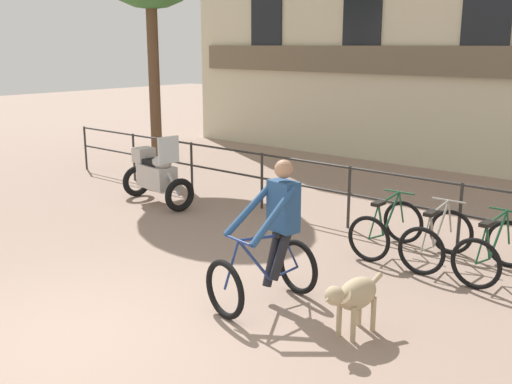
{
  "coord_description": "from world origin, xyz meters",
  "views": [
    {
      "loc": [
        5.04,
        -3.07,
        2.97
      ],
      "look_at": [
        -0.02,
        2.86,
        1.05
      ],
      "focal_mm": 42.0,
      "sensor_mm": 36.0,
      "label": 1
    }
  ],
  "objects_px": {
    "parked_bicycle_near_lamp": "(387,228)",
    "parked_bicycle_mid_left": "(437,239)",
    "cyclist_with_bike": "(272,241)",
    "dog": "(354,295)",
    "parked_bicycle_mid_right": "(493,251)",
    "parked_motorcycle": "(156,175)"
  },
  "relations": [
    {
      "from": "dog",
      "to": "parked_bicycle_mid_left",
      "type": "bearing_deg",
      "value": 101.08
    },
    {
      "from": "parked_bicycle_near_lamp",
      "to": "parked_bicycle_mid_left",
      "type": "relative_size",
      "value": 0.99
    },
    {
      "from": "parked_bicycle_near_lamp",
      "to": "parked_bicycle_mid_right",
      "type": "height_order",
      "value": "same"
    },
    {
      "from": "cyclist_with_bike",
      "to": "parked_bicycle_near_lamp",
      "type": "distance_m",
      "value": 2.51
    },
    {
      "from": "parked_bicycle_mid_left",
      "to": "parked_bicycle_mid_right",
      "type": "xyz_separation_m",
      "value": [
        0.77,
        0.0,
        0.0
      ]
    },
    {
      "from": "parked_bicycle_mid_left",
      "to": "cyclist_with_bike",
      "type": "bearing_deg",
      "value": 67.24
    },
    {
      "from": "dog",
      "to": "parked_bicycle_mid_left",
      "type": "xyz_separation_m",
      "value": [
        -0.24,
        2.57,
        -0.09
      ]
    },
    {
      "from": "parked_bicycle_mid_left",
      "to": "parked_motorcycle",
      "type": "bearing_deg",
      "value": 1.82
    },
    {
      "from": "cyclist_with_bike",
      "to": "parked_bicycle_near_lamp",
      "type": "xyz_separation_m",
      "value": [
        0.16,
        2.47,
        -0.41
      ]
    },
    {
      "from": "parked_bicycle_mid_right",
      "to": "parked_bicycle_mid_left",
      "type": "bearing_deg",
      "value": 3.28
    },
    {
      "from": "parked_motorcycle",
      "to": "parked_bicycle_near_lamp",
      "type": "distance_m",
      "value": 4.72
    },
    {
      "from": "parked_bicycle_mid_left",
      "to": "parked_bicycle_mid_right",
      "type": "bearing_deg",
      "value": 177.94
    },
    {
      "from": "parked_bicycle_near_lamp",
      "to": "parked_bicycle_mid_right",
      "type": "relative_size",
      "value": 0.98
    },
    {
      "from": "parked_bicycle_near_lamp",
      "to": "parked_bicycle_mid_left",
      "type": "distance_m",
      "value": 0.77
    },
    {
      "from": "dog",
      "to": "parked_bicycle_mid_right",
      "type": "distance_m",
      "value": 2.63
    },
    {
      "from": "dog",
      "to": "parked_motorcycle",
      "type": "height_order",
      "value": "parked_motorcycle"
    },
    {
      "from": "parked_motorcycle",
      "to": "parked_bicycle_mid_right",
      "type": "distance_m",
      "value": 6.26
    },
    {
      "from": "parked_motorcycle",
      "to": "parked_bicycle_mid_left",
      "type": "distance_m",
      "value": 5.49
    },
    {
      "from": "parked_bicycle_mid_left",
      "to": "parked_bicycle_mid_right",
      "type": "distance_m",
      "value": 0.77
    },
    {
      "from": "parked_motorcycle",
      "to": "parked_bicycle_near_lamp",
      "type": "relative_size",
      "value": 1.54
    },
    {
      "from": "dog",
      "to": "cyclist_with_bike",
      "type": "bearing_deg",
      "value": -179.24
    },
    {
      "from": "cyclist_with_bike",
      "to": "parked_bicycle_mid_right",
      "type": "distance_m",
      "value": 3.03
    }
  ]
}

